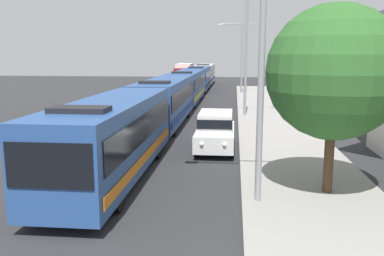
% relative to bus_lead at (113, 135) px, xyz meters
% --- Properties ---
extents(bus_lead, '(2.58, 11.04, 3.21)m').
position_rel_bus_lead_xyz_m(bus_lead, '(0.00, 0.00, 0.00)').
color(bus_lead, '#284C8C').
rests_on(bus_lead, ground_plane).
extents(bus_second_in_line, '(2.58, 12.05, 3.21)m').
position_rel_bus_lead_xyz_m(bus_second_in_line, '(0.00, 12.02, 0.00)').
color(bus_second_in_line, '#284C8C').
rests_on(bus_second_in_line, ground_plane).
extents(bus_middle, '(2.58, 11.96, 3.21)m').
position_rel_bus_lead_xyz_m(bus_middle, '(0.00, 24.39, 0.00)').
color(bus_middle, '#284C8C').
rests_on(bus_middle, ground_plane).
extents(bus_fourth_in_line, '(2.58, 10.65, 3.21)m').
position_rel_bus_lead_xyz_m(bus_fourth_in_line, '(-0.00, 37.01, -0.00)').
color(bus_fourth_in_line, '#284C8C').
rests_on(bus_fourth_in_line, ground_plane).
extents(bus_rear, '(2.58, 11.45, 3.21)m').
position_rel_bus_lead_xyz_m(bus_rear, '(0.00, 48.62, 0.00)').
color(bus_rear, silver).
rests_on(bus_rear, ground_plane).
extents(white_suv, '(1.86, 4.78, 1.90)m').
position_rel_bus_lead_xyz_m(white_suv, '(3.70, 5.12, -0.66)').
color(white_suv, white).
rests_on(white_suv, ground_plane).
extents(box_truck_oncoming, '(2.35, 7.66, 3.15)m').
position_rel_bus_lead_xyz_m(box_truck_oncoming, '(-3.30, 49.51, 0.02)').
color(box_truck_oncoming, maroon).
rests_on(box_truck_oncoming, ground_plane).
extents(streetlamp_near, '(6.46, 0.28, 8.95)m').
position_rel_bus_lead_xyz_m(streetlamp_near, '(5.40, -2.37, 3.93)').
color(streetlamp_near, gray).
rests_on(streetlamp_near, sidewalk).
extents(streetlamp_mid, '(5.16, 0.28, 8.98)m').
position_rel_bus_lead_xyz_m(streetlamp_mid, '(5.40, 15.93, 3.85)').
color(streetlamp_mid, gray).
rests_on(streetlamp_mid, sidewalk).
extents(streetlamp_far, '(5.63, 0.28, 8.21)m').
position_rel_bus_lead_xyz_m(streetlamp_far, '(5.40, 34.23, 3.47)').
color(streetlamp_far, gray).
rests_on(streetlamp_far, sidewalk).
extents(roadside_tree, '(4.42, 4.42, 6.24)m').
position_rel_bus_lead_xyz_m(roadside_tree, '(7.80, -1.27, 2.48)').
color(roadside_tree, '#4C3823').
rests_on(roadside_tree, sidewalk).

